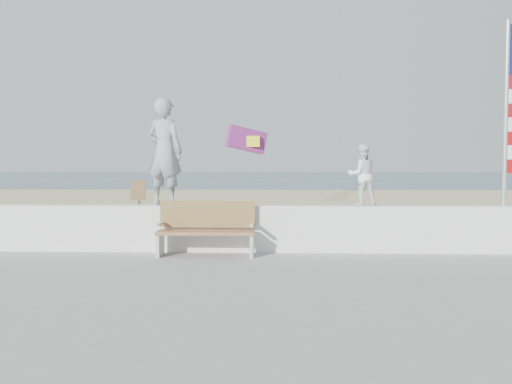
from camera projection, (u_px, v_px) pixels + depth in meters
ground at (240, 283)px, 8.55m from camera, size 220.00×220.00×0.00m
sand at (257, 221)px, 17.53m from camera, size 90.00×40.00×0.08m
boardwalk at (210, 373)px, 4.55m from camera, size 50.00×12.40×0.10m
seawall at (246, 228)px, 10.51m from camera, size 30.00×0.35×0.90m
adult at (165, 152)px, 10.49m from camera, size 0.88×0.73×2.07m
child at (362, 175)px, 10.38m from camera, size 0.64×0.54×1.18m
bench at (207, 228)px, 10.08m from camera, size 1.80×0.57×1.00m
parafoil_kite at (247, 140)px, 13.47m from camera, size 1.08×0.63×0.72m
sign at (138, 208)px, 11.46m from camera, size 0.32×0.07×1.46m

